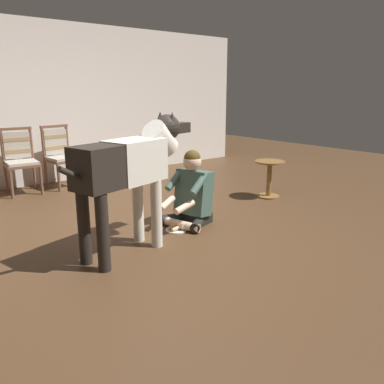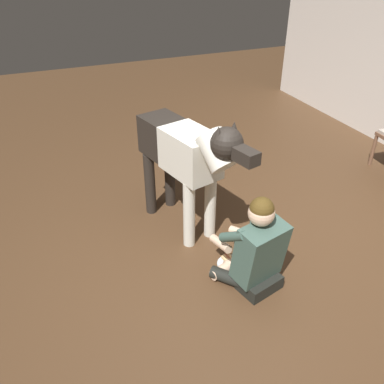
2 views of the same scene
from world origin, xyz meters
name	(u,v)px [view 2 (image 2 of 2)]	position (x,y,z in m)	size (l,w,h in m)	color
ground_plane	(227,258)	(0.00, 0.00, 0.00)	(14.38, 14.38, 0.00)	#4A311D
person_sitting_on_floor	(255,250)	(0.37, 0.06, 0.36)	(0.69, 0.58, 0.87)	black
large_dog	(186,154)	(-0.56, -0.17, 0.85)	(1.63, 0.58, 1.32)	silver
hot_dog_on_plate	(231,262)	(0.10, -0.01, 0.03)	(0.24, 0.24, 0.06)	silver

